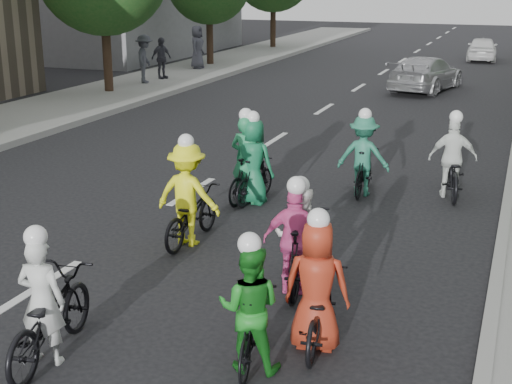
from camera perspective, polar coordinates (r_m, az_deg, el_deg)
The scene contains 18 objects.
ground at distance 10.61m, azimuth -17.07°, elevation -7.33°, with size 120.00×120.00×0.00m, color black.
sidewalk_left at distance 22.91m, azimuth -17.88°, elevation 5.71°, with size 4.00×80.00×0.15m, color gray.
curb_left at distance 21.76m, azimuth -13.84°, elevation 5.51°, with size 0.18×80.00×0.18m, color #999993.
cyclist_0 at distance 8.51m, azimuth -16.33°, elevation -9.34°, with size 0.94×1.97×1.65m.
cyclist_1 at distance 8.00m, azimuth -0.38°, elevation -9.95°, with size 0.80×1.55×1.62m.
cyclist_2 at distance 11.60m, azimuth -5.38°, elevation -0.92°, with size 1.11×1.76×1.84m.
cyclist_3 at distance 9.84m, azimuth 3.26°, elevation -4.62°, with size 0.94×1.66×1.67m.
cyclist_4 at distance 8.45m, azimuth 4.95°, elevation -8.51°, with size 0.83×1.68×1.73m.
cyclist_5 at distance 13.72m, azimuth -0.72°, elevation 1.80°, with size 0.67×1.55×1.85m.
cyclist_6 at distance 10.07m, azimuth 3.59°, elevation -4.30°, with size 0.95×1.98×1.61m.
cyclist_7 at distance 14.33m, azimuth 8.60°, elevation 2.45°, with size 1.05×1.57×1.76m.
cyclist_8 at distance 14.60m, azimuth 15.44°, elevation 1.95°, with size 0.99×1.94×1.74m.
cyclist_9 at distance 13.65m, azimuth -0.18°, elevation 1.88°, with size 0.86×1.51×1.80m.
follow_car_lead at distance 28.15m, azimuth 13.43°, elevation 9.20°, with size 1.81×4.45×1.29m, color #AFB0B4.
follow_car_trail at distance 39.06m, azimuth 17.64°, elevation 10.88°, with size 1.44×3.59×1.22m, color white.
spectator_0 at distance 28.68m, azimuth -8.89°, elevation 10.48°, with size 1.21×0.70×1.87m, color #444650.
spectator_1 at distance 29.80m, azimuth -7.58°, elevation 10.57°, with size 0.98×0.41×1.67m, color #444450.
spectator_2 at distance 32.94m, azimuth -4.73°, elevation 11.48°, with size 0.94×0.61×1.92m, color #454551.
Camera 1 is at (6.17, -7.52, 4.23)m, focal length 50.00 mm.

